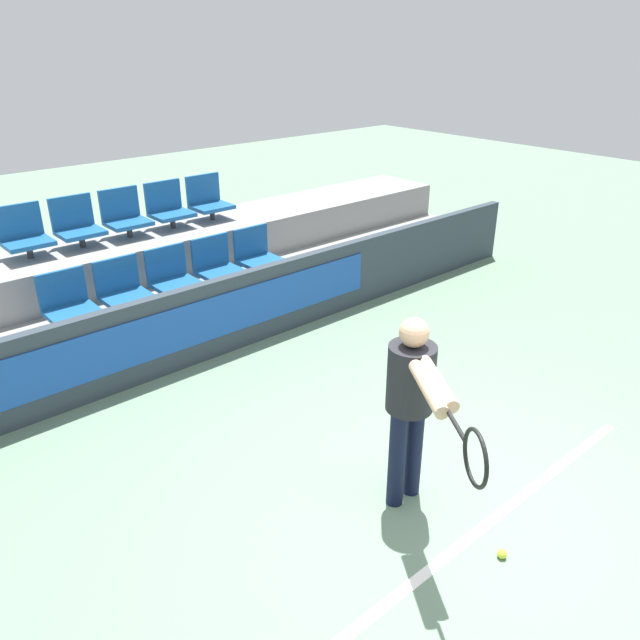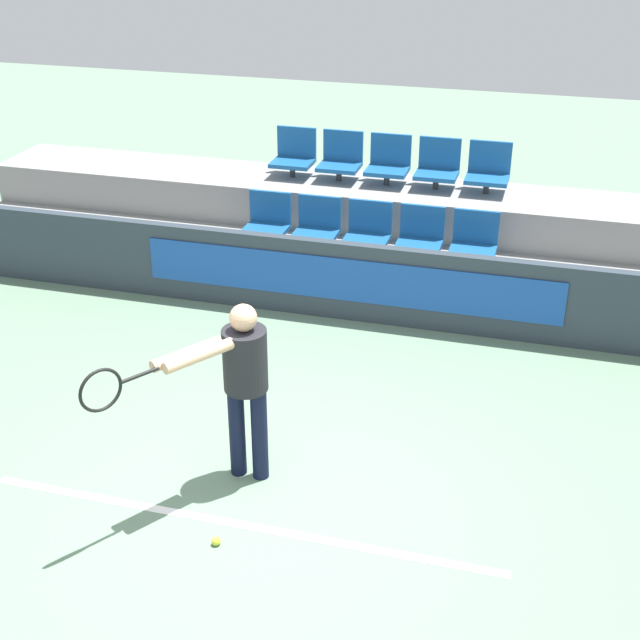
{
  "view_description": "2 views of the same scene",
  "coord_description": "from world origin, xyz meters",
  "px_view_note": "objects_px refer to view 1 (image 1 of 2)",
  "views": [
    {
      "loc": [
        -3.11,
        -2.05,
        3.3
      ],
      "look_at": [
        0.2,
        1.75,
        0.95
      ],
      "focal_mm": 35.0,
      "sensor_mm": 36.0,
      "label": 1
    },
    {
      "loc": [
        2.01,
        -5.1,
        4.39
      ],
      "look_at": [
        0.07,
        1.85,
        0.72
      ],
      "focal_mm": 50.0,
      "sensor_mm": 36.0,
      "label": 2
    }
  ],
  "objects_px": {
    "stadium_chair_3": "(216,264)",
    "stadium_chair_6": "(77,225)",
    "stadium_chair_1": "(123,289)",
    "stadium_chair_2": "(172,276)",
    "stadium_chair_7": "(125,216)",
    "tennis_player": "(413,397)",
    "stadium_chair_5": "(24,235)",
    "stadium_chair_8": "(168,207)",
    "stadium_chair_4": "(256,253)",
    "tennis_ball": "(502,554)",
    "stadium_chair_0": "(68,303)",
    "stadium_chair_9": "(208,200)"
  },
  "relations": [
    {
      "from": "stadium_chair_1",
      "to": "tennis_ball",
      "type": "relative_size",
      "value": 8.75
    },
    {
      "from": "stadium_chair_5",
      "to": "stadium_chair_6",
      "type": "xyz_separation_m",
      "value": [
        0.6,
        0.0,
        0.0
      ]
    },
    {
      "from": "tennis_player",
      "to": "stadium_chair_5",
      "type": "bearing_deg",
      "value": 135.22
    },
    {
      "from": "stadium_chair_1",
      "to": "stadium_chair_8",
      "type": "height_order",
      "value": "stadium_chair_8"
    },
    {
      "from": "tennis_ball",
      "to": "stadium_chair_5",
      "type": "bearing_deg",
      "value": 101.31
    },
    {
      "from": "stadium_chair_0",
      "to": "stadium_chair_7",
      "type": "distance_m",
      "value": 1.68
    },
    {
      "from": "stadium_chair_3",
      "to": "stadium_chair_8",
      "type": "distance_m",
      "value": 1.18
    },
    {
      "from": "stadium_chair_3",
      "to": "tennis_player",
      "type": "xyz_separation_m",
      "value": [
        -0.75,
        -3.76,
        0.21
      ]
    },
    {
      "from": "stadium_chair_4",
      "to": "stadium_chair_0",
      "type": "bearing_deg",
      "value": 180.0
    },
    {
      "from": "stadium_chair_6",
      "to": "tennis_ball",
      "type": "bearing_deg",
      "value": -84.62
    },
    {
      "from": "stadium_chair_2",
      "to": "stadium_chair_3",
      "type": "distance_m",
      "value": 0.6
    },
    {
      "from": "stadium_chair_7",
      "to": "tennis_player",
      "type": "height_order",
      "value": "stadium_chair_7"
    },
    {
      "from": "stadium_chair_5",
      "to": "stadium_chair_8",
      "type": "relative_size",
      "value": 1.0
    },
    {
      "from": "stadium_chair_3",
      "to": "stadium_chair_5",
      "type": "xyz_separation_m",
      "value": [
        -1.79,
        1.07,
        0.48
      ]
    },
    {
      "from": "stadium_chair_2",
      "to": "stadium_chair_6",
      "type": "height_order",
      "value": "stadium_chair_6"
    },
    {
      "from": "stadium_chair_6",
      "to": "tennis_ball",
      "type": "relative_size",
      "value": 8.75
    },
    {
      "from": "stadium_chair_0",
      "to": "stadium_chair_1",
      "type": "relative_size",
      "value": 1.0
    },
    {
      "from": "stadium_chair_6",
      "to": "stadium_chair_8",
      "type": "bearing_deg",
      "value": 0.0
    },
    {
      "from": "stadium_chair_0",
      "to": "stadium_chair_7",
      "type": "height_order",
      "value": "stadium_chair_7"
    },
    {
      "from": "stadium_chair_6",
      "to": "stadium_chair_7",
      "type": "xyz_separation_m",
      "value": [
        0.6,
        0.0,
        0.0
      ]
    },
    {
      "from": "stadium_chair_0",
      "to": "stadium_chair_4",
      "type": "distance_m",
      "value": 2.39
    },
    {
      "from": "stadium_chair_1",
      "to": "stadium_chair_2",
      "type": "distance_m",
      "value": 0.6
    },
    {
      "from": "tennis_player",
      "to": "tennis_ball",
      "type": "distance_m",
      "value": 1.23
    },
    {
      "from": "stadium_chair_6",
      "to": "stadium_chair_8",
      "type": "height_order",
      "value": "same"
    },
    {
      "from": "stadium_chair_1",
      "to": "stadium_chair_2",
      "type": "bearing_deg",
      "value": 0.0
    },
    {
      "from": "stadium_chair_1",
      "to": "tennis_player",
      "type": "distance_m",
      "value": 3.8
    },
    {
      "from": "stadium_chair_1",
      "to": "stadium_chair_3",
      "type": "distance_m",
      "value": 1.19
    },
    {
      "from": "stadium_chair_7",
      "to": "stadium_chair_9",
      "type": "relative_size",
      "value": 1.0
    },
    {
      "from": "stadium_chair_5",
      "to": "stadium_chair_7",
      "type": "bearing_deg",
      "value": 0.0
    },
    {
      "from": "stadium_chair_2",
      "to": "stadium_chair_3",
      "type": "height_order",
      "value": "same"
    },
    {
      "from": "stadium_chair_7",
      "to": "stadium_chair_8",
      "type": "height_order",
      "value": "same"
    },
    {
      "from": "stadium_chair_3",
      "to": "tennis_ball",
      "type": "bearing_deg",
      "value": -98.25
    },
    {
      "from": "tennis_player",
      "to": "stadium_chair_0",
      "type": "bearing_deg",
      "value": 138.53
    },
    {
      "from": "stadium_chair_0",
      "to": "tennis_player",
      "type": "bearing_deg",
      "value": -74.54
    },
    {
      "from": "stadium_chair_1",
      "to": "stadium_chair_2",
      "type": "xyz_separation_m",
      "value": [
        0.6,
        0.0,
        0.0
      ]
    },
    {
      "from": "stadium_chair_3",
      "to": "tennis_ball",
      "type": "xyz_separation_m",
      "value": [
        -0.66,
        -4.57,
        -0.71
      ]
    },
    {
      "from": "stadium_chair_7",
      "to": "stadium_chair_8",
      "type": "distance_m",
      "value": 0.6
    },
    {
      "from": "stadium_chair_3",
      "to": "stadium_chair_7",
      "type": "distance_m",
      "value": 1.32
    },
    {
      "from": "stadium_chair_4",
      "to": "tennis_player",
      "type": "distance_m",
      "value": 4.0
    },
    {
      "from": "stadium_chair_4",
      "to": "stadium_chair_6",
      "type": "relative_size",
      "value": 1.0
    },
    {
      "from": "stadium_chair_4",
      "to": "tennis_ball",
      "type": "relative_size",
      "value": 8.75
    },
    {
      "from": "stadium_chair_7",
      "to": "stadium_chair_6",
      "type": "bearing_deg",
      "value": 180.0
    },
    {
      "from": "stadium_chair_4",
      "to": "stadium_chair_5",
      "type": "relative_size",
      "value": 1.0
    },
    {
      "from": "stadium_chair_1",
      "to": "stadium_chair_6",
      "type": "xyz_separation_m",
      "value": [
        0.0,
        1.07,
        0.48
      ]
    },
    {
      "from": "stadium_chair_7",
      "to": "stadium_chair_8",
      "type": "bearing_deg",
      "value": 0.0
    },
    {
      "from": "stadium_chair_3",
      "to": "stadium_chair_6",
      "type": "bearing_deg",
      "value": 138.07
    },
    {
      "from": "stadium_chair_7",
      "to": "stadium_chair_3",
      "type": "bearing_deg",
      "value": -60.89
    },
    {
      "from": "stadium_chair_9",
      "to": "stadium_chair_5",
      "type": "bearing_deg",
      "value": 180.0
    },
    {
      "from": "stadium_chair_8",
      "to": "stadium_chair_4",
      "type": "bearing_deg",
      "value": -60.89
    },
    {
      "from": "stadium_chair_3",
      "to": "stadium_chair_6",
      "type": "distance_m",
      "value": 1.68
    }
  ]
}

